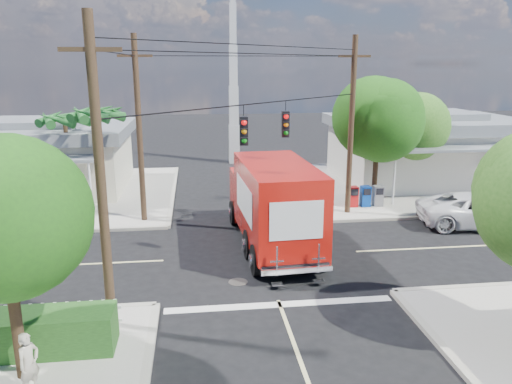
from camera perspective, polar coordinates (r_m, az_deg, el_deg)
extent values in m
plane|color=black|center=(20.61, 0.69, -7.32)|extent=(120.00, 120.00, 0.00)
cube|color=#ACA69B|center=(33.77, 16.88, 0.85)|extent=(14.00, 14.00, 0.14)
cube|color=#A39E90|center=(31.60, 5.19, 0.52)|extent=(0.25, 14.00, 0.14)
cube|color=#A39E90|center=(27.75, 22.64, -2.54)|extent=(14.00, 0.25, 0.14)
cube|color=#ACA69B|center=(32.02, -22.06, -0.31)|extent=(14.00, 14.00, 0.14)
cube|color=#A39E90|center=(30.94, -9.45, 0.08)|extent=(0.25, 14.00, 0.14)
cube|color=#A39E90|center=(25.59, -25.94, -4.27)|extent=(14.00, 0.25, 0.14)
cube|color=beige|center=(30.07, -1.88, -0.28)|extent=(0.12, 12.00, 0.01)
cube|color=beige|center=(24.02, 25.18, -5.53)|extent=(12.00, 0.12, 0.01)
cube|color=beige|center=(21.74, -26.70, -7.74)|extent=(12.00, 0.12, 0.01)
cube|color=silver|center=(16.74, 2.73, -12.72)|extent=(7.50, 0.40, 0.01)
cube|color=beige|center=(34.94, 18.69, 4.12)|extent=(11.00, 8.00, 3.40)
cube|color=slate|center=(34.66, 18.97, 7.45)|extent=(11.80, 8.80, 0.70)
cube|color=slate|center=(34.61, 19.04, 8.27)|extent=(6.05, 4.40, 0.50)
cube|color=slate|center=(30.48, 22.81, 4.63)|extent=(9.90, 1.80, 0.15)
cylinder|color=silver|center=(28.10, 15.50, 1.47)|extent=(0.12, 0.12, 2.90)
cube|color=beige|center=(33.36, -23.35, 3.06)|extent=(10.00, 8.00, 3.20)
cube|color=slate|center=(33.07, -23.69, 6.37)|extent=(10.80, 8.80, 0.70)
cube|color=slate|center=(33.02, -23.78, 7.23)|extent=(5.50, 4.40, 0.50)
cube|color=slate|center=(28.58, -26.20, 3.28)|extent=(9.00, 1.80, 0.15)
cylinder|color=silver|center=(27.03, -18.40, 0.54)|extent=(0.12, 0.12, 2.70)
cube|color=silver|center=(39.57, -2.51, 5.50)|extent=(0.80, 0.80, 3.00)
cube|color=silver|center=(39.21, -2.56, 9.83)|extent=(0.70, 0.70, 3.00)
cube|color=silver|center=(39.09, -2.61, 14.22)|extent=(0.60, 0.60, 3.00)
cube|color=silver|center=(39.19, -2.66, 18.61)|extent=(0.50, 0.50, 3.00)
cylinder|color=#422D1C|center=(13.51, -25.88, -11.80)|extent=(0.28, 0.28, 3.71)
sphere|color=#1F4F14|center=(12.72, -27.02, -2.33)|extent=(3.71, 3.71, 3.71)
sphere|color=#1F4F14|center=(12.36, -25.89, -3.21)|extent=(3.25, 3.25, 3.25)
cylinder|color=#422D1C|center=(28.10, 13.50, 2.85)|extent=(0.28, 0.28, 4.10)
sphere|color=#1F4F14|center=(27.72, 13.81, 8.04)|extent=(4.10, 4.10, 4.10)
sphere|color=#1F4F14|center=(27.74, 12.92, 8.63)|extent=(3.33, 3.33, 3.33)
sphere|color=#1F4F14|center=(27.58, 14.70, 7.69)|extent=(3.58, 3.58, 3.58)
cylinder|color=#422D1C|center=(31.12, 16.57, 3.27)|extent=(0.28, 0.28, 3.58)
sphere|color=#2E631C|center=(30.79, 16.87, 7.36)|extent=(3.58, 3.58, 3.58)
sphere|color=#2E631C|center=(30.79, 16.06, 7.84)|extent=(2.91, 2.91, 2.91)
sphere|color=#2E631C|center=(30.67, 17.68, 7.06)|extent=(3.14, 3.14, 3.14)
cylinder|color=#422D1C|center=(27.37, -17.29, 3.26)|extent=(0.24, 0.24, 5.00)
cone|color=#1E5C23|center=(26.87, -15.80, 8.78)|extent=(0.50, 2.06, 0.98)
cone|color=#1E5C23|center=(27.61, -16.29, 8.88)|extent=(1.92, 1.68, 0.98)
cone|color=#1E5C23|center=(27.91, -17.79, 8.83)|extent=(2.12, 0.95, 0.98)
cone|color=#1E5C23|center=(27.56, -19.23, 8.65)|extent=(1.34, 2.07, 0.98)
cone|color=#1E5C23|center=(26.80, -19.57, 8.48)|extent=(1.34, 2.07, 0.98)
cone|color=#1E5C23|center=(26.20, -18.48, 8.45)|extent=(2.12, 0.95, 0.98)
cone|color=#1E5C23|center=(26.23, -16.76, 8.59)|extent=(1.92, 1.68, 0.98)
cylinder|color=#422D1C|center=(29.27, -20.62, 3.27)|extent=(0.24, 0.24, 4.60)
cone|color=#1E5C23|center=(28.73, -19.29, 8.05)|extent=(0.50, 2.06, 0.98)
cone|color=#1E5C23|center=(29.49, -19.66, 8.16)|extent=(1.92, 1.68, 0.98)
cone|color=#1E5C23|center=(29.83, -21.03, 8.11)|extent=(2.12, 0.95, 0.98)
cone|color=#1E5C23|center=(29.51, -22.41, 7.92)|extent=(1.34, 2.07, 0.98)
cone|color=#1E5C23|center=(28.77, -22.81, 7.74)|extent=(1.34, 2.07, 0.98)
cone|color=#1E5C23|center=(28.14, -21.86, 7.70)|extent=(2.12, 0.95, 0.98)
cone|color=#1E5C23|center=(28.12, -20.26, 7.85)|extent=(1.92, 1.68, 0.98)
cylinder|color=#473321|center=(14.35, -17.32, 1.14)|extent=(0.28, 0.28, 9.00)
cube|color=#473321|center=(14.01, -18.42, 15.21)|extent=(1.60, 0.12, 0.12)
cylinder|color=#473321|center=(25.59, 10.82, 7.14)|extent=(0.28, 0.28, 9.00)
cube|color=#473321|center=(25.40, 11.20, 14.99)|extent=(1.60, 0.12, 0.12)
cylinder|color=#473321|center=(24.50, -13.20, 6.70)|extent=(0.28, 0.28, 9.00)
cube|color=#473321|center=(24.30, -13.68, 14.90)|extent=(1.60, 0.12, 0.12)
cylinder|color=black|center=(19.20, 0.75, 10.14)|extent=(10.43, 10.43, 0.04)
cube|color=black|center=(18.41, -1.41, 6.98)|extent=(0.30, 0.24, 1.05)
sphere|color=red|center=(18.23, -1.37, 7.95)|extent=(0.20, 0.20, 0.20)
cube|color=black|center=(20.54, 3.39, 7.74)|extent=(0.30, 0.24, 1.05)
sphere|color=red|center=(20.37, 3.47, 8.61)|extent=(0.20, 0.20, 0.20)
cube|color=silver|center=(16.02, -25.91, -13.63)|extent=(5.94, 0.05, 0.08)
cube|color=silver|center=(15.85, -26.07, -12.35)|extent=(5.94, 0.05, 0.08)
cube|color=silver|center=(15.27, -15.71, -13.42)|extent=(0.09, 0.06, 1.00)
cube|color=#B41113|center=(27.43, 11.01, -0.51)|extent=(0.50, 0.50, 1.10)
cube|color=#07389D|center=(27.65, 12.39, -0.46)|extent=(0.50, 0.50, 1.10)
cube|color=slate|center=(27.89, 13.75, -0.41)|extent=(0.50, 0.50, 1.10)
cube|color=black|center=(21.72, 1.81, -4.51)|extent=(2.91, 8.48, 0.27)
cube|color=red|center=(24.54, 0.25, -0.17)|extent=(2.67, 1.96, 2.36)
cube|color=black|center=(25.16, -0.06, 1.20)|extent=(2.26, 0.39, 1.02)
cube|color=silver|center=(25.66, -0.14, -1.26)|extent=(2.47, 0.26, 0.38)
cube|color=red|center=(20.34, 2.41, -1.09)|extent=(3.01, 6.35, 3.11)
cube|color=white|center=(20.63, 6.11, -0.47)|extent=(0.23, 3.86, 1.39)
cube|color=white|center=(20.05, -1.38, -0.83)|extent=(0.23, 3.86, 1.39)
cube|color=white|center=(17.38, 4.66, -3.29)|extent=(1.93, 0.13, 1.39)
cube|color=silver|center=(17.87, 4.66, -8.84)|extent=(2.58, 0.41, 0.19)
cube|color=silver|center=(17.42, 2.39, -7.92)|extent=(0.49, 0.09, 1.07)
cube|color=silver|center=(17.78, 7.16, -7.54)|extent=(0.49, 0.09, 1.07)
cylinder|color=black|center=(24.44, -2.53, -2.34)|extent=(0.41, 1.20, 1.18)
cylinder|color=black|center=(24.87, 3.11, -2.05)|extent=(0.41, 1.20, 1.18)
cylinder|color=black|center=(18.64, 0.07, -7.79)|extent=(0.41, 1.20, 1.18)
cylinder|color=black|center=(19.20, 7.39, -7.23)|extent=(0.41, 1.20, 1.18)
imported|color=silver|center=(26.31, 24.20, -1.92)|extent=(6.12, 3.54, 1.60)
imported|color=#BEB59F|center=(13.29, -24.52, -17.42)|extent=(0.60, 0.67, 1.54)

